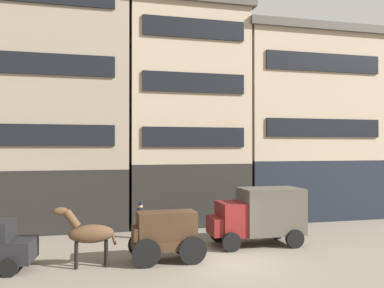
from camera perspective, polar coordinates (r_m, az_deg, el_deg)
name	(u,v)px	position (r m, az deg, el deg)	size (l,w,h in m)	color
ground_plane	(232,264)	(16.53, 5.66, -16.39)	(120.00, 120.00, 0.00)	slate
building_far_left	(41,65)	(25.07, -20.46, 10.41)	(10.03, 5.60, 18.42)	black
building_center_left	(184,113)	(25.19, -1.10, 4.36)	(7.44, 5.60, 13.22)	black
building_center_right	(303,123)	(28.10, 15.29, 2.81)	(9.51, 5.60, 12.19)	black
cargo_wagon	(165,233)	(16.48, -3.78, -12.33)	(2.91, 1.52, 1.98)	#3D2819
draft_horse	(89,233)	(16.20, -14.34, -12.08)	(2.34, 0.61, 2.30)	#513823
delivery_truck_near	(259,214)	(19.39, 9.39, -9.70)	(4.38, 2.19, 2.62)	maroon
pedestrian_officer	(141,219)	(20.65, -7.25, -10.38)	(0.38, 0.38, 1.79)	black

